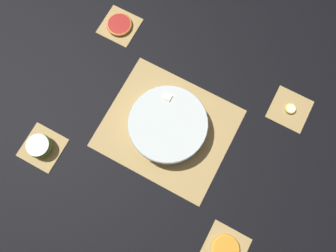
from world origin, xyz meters
The scene contains 11 objects.
ground_plane centered at (0.00, 0.00, 0.00)m, with size 6.00×6.00×0.00m, color black.
bamboo_mat_center centered at (0.00, 0.00, 0.00)m, with size 0.44×0.38×0.01m.
coaster_mat_near_left centered at (-0.35, -0.27, 0.00)m, with size 0.13×0.13×0.01m.
coaster_mat_near_right centered at (0.35, -0.27, 0.00)m, with size 0.13×0.13×0.01m.
coaster_mat_far_left centered at (-0.35, 0.27, 0.00)m, with size 0.13×0.13×0.01m.
coaster_mat_far_right centered at (0.35, 0.27, 0.00)m, with size 0.13×0.13×0.01m.
fruit_salad_bowl centered at (0.00, 0.00, 0.05)m, with size 0.27×0.27×0.07m.
apple_half centered at (0.35, 0.27, 0.03)m, with size 0.08×0.08×0.05m.
orange_slice_whole centered at (-0.35, 0.27, 0.01)m, with size 0.09×0.09×0.01m.
banana_coin_single centered at (-0.35, -0.27, 0.01)m, with size 0.04×0.04×0.01m.
grapefruit_slice centered at (0.35, -0.27, 0.01)m, with size 0.10×0.10×0.01m.
Camera 1 is at (-0.12, 0.23, 1.12)m, focal length 35.00 mm.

